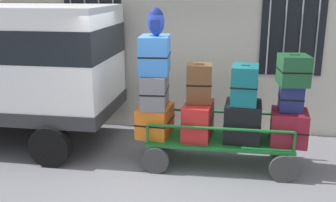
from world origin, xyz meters
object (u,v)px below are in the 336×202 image
suitcase_left_bottom (155,120)px  suitcase_left_top (155,55)px  suitcase_left_middle (155,90)px  suitcase_midleft_middle (199,83)px  suitcase_midright_bottom (289,127)px  suitcase_midleft_bottom (198,120)px  suitcase_center_middle (245,85)px  suitcase_midright_middle (291,98)px  suitcase_center_bottom (243,121)px  luggage_cart (219,143)px  suitcase_midright_top (294,70)px  backpack (156,22)px

suitcase_left_bottom → suitcase_left_top: size_ratio=1.08×
suitcase_left_middle → suitcase_midleft_middle: bearing=2.6°
suitcase_midleft_middle → suitcase_midright_bottom: size_ratio=0.92×
suitcase_midleft_bottom → suitcase_midright_bottom: (1.47, -0.01, -0.03)m
suitcase_left_bottom → suitcase_midleft_middle: 0.99m
suitcase_left_bottom → suitcase_midright_bottom: bearing=-0.9°
suitcase_center_middle → suitcase_midright_middle: suitcase_center_middle is taller
suitcase_left_top → suitcase_center_middle: bearing=-2.3°
suitcase_center_middle → suitcase_midright_bottom: size_ratio=0.89×
suitcase_left_middle → suitcase_midright_bottom: size_ratio=1.13×
suitcase_midright_bottom → suitcase_midright_middle: size_ratio=1.65×
suitcase_midleft_middle → suitcase_center_bottom: (0.73, -0.03, -0.60)m
luggage_cart → suitcase_left_bottom: suitcase_left_bottom is taller
suitcase_center_middle → suitcase_midright_middle: bearing=2.6°
suitcase_midleft_bottom → suitcase_midleft_middle: size_ratio=1.23×
suitcase_midleft_middle → suitcase_midright_middle: suitcase_midleft_middle is taller
suitcase_midright_middle → suitcase_midright_top: (0.00, -0.02, 0.45)m
suitcase_midright_top → backpack: (-2.17, -0.00, 0.71)m
suitcase_left_middle → suitcase_left_top: size_ratio=1.12×
suitcase_center_middle → luggage_cart: bearing=174.5°
suitcase_midleft_bottom → suitcase_center_bottom: suitcase_center_bottom is taller
suitcase_midleft_middle → suitcase_center_middle: suitcase_center_middle is taller
luggage_cart → suitcase_left_bottom: size_ratio=3.20×
suitcase_midleft_bottom → suitcase_center_bottom: size_ratio=1.07×
suitcase_center_middle → suitcase_left_middle: bearing=178.5°
suitcase_left_bottom → suitcase_midright_top: 2.39m
suitcase_left_top → suitcase_midleft_middle: (0.73, 0.01, -0.46)m
suitcase_midleft_bottom → suitcase_left_top: bearing=176.2°
suitcase_center_bottom → luggage_cart: bearing=-179.5°
suitcase_left_bottom → suitcase_midright_top: bearing=-0.6°
suitcase_midright_middle → backpack: 2.46m
backpack → suitcase_left_bottom: bearing=142.0°
suitcase_midright_bottom → backpack: (-2.17, 0.01, 1.64)m
suitcase_left_bottom → suitcase_left_middle: size_ratio=0.97×
suitcase_left_middle → suitcase_midright_bottom: suitcase_left_middle is taller
suitcase_midright_top → suitcase_midright_middle: bearing=90.0°
suitcase_midleft_middle → suitcase_center_bottom: 0.95m
suitcase_midright_middle → suitcase_midright_top: size_ratio=0.76×
suitcase_left_middle → suitcase_left_top: (0.00, 0.02, 0.59)m
luggage_cart → suitcase_midright_bottom: 1.16m
suitcase_midleft_middle → suitcase_left_middle: bearing=-177.4°
suitcase_left_bottom → suitcase_midleft_middle: (0.73, 0.03, 0.67)m
suitcase_left_bottom → suitcase_midright_bottom: (2.20, -0.04, 0.02)m
suitcase_left_middle → backpack: size_ratio=1.80×
suitcase_center_bottom → suitcase_center_middle: suitcase_center_middle is taller
suitcase_left_middle → suitcase_midleft_bottom: suitcase_left_middle is taller
suitcase_left_middle → suitcase_midright_top: 2.24m
luggage_cart → suitcase_center_bottom: bearing=0.5°
suitcase_left_top → suitcase_midleft_bottom: bearing=-3.8°
suitcase_left_middle → suitcase_midright_bottom: 2.26m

